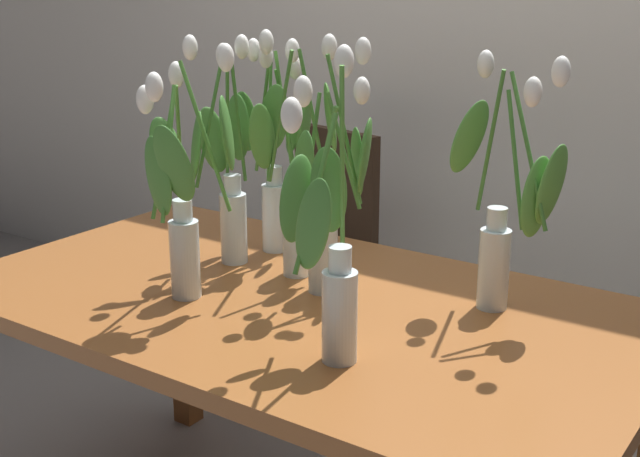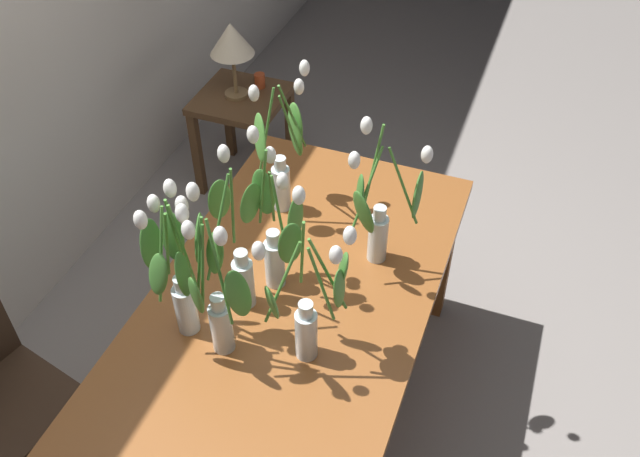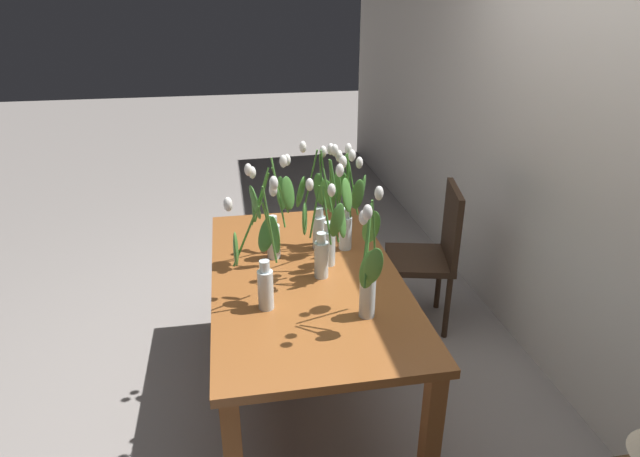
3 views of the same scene
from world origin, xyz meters
TOP-DOWN VIEW (x-y plane):
  - ground_plane at (0.00, 0.00)m, footprint 18.00×18.00m
  - room_wall_rear at (0.00, 1.41)m, footprint 9.00×0.10m
  - dining_table at (0.00, 0.00)m, footprint 1.60×0.90m
  - tulip_vase_0 at (-0.29, 0.11)m, footprint 0.15×0.23m
  - tulip_vase_1 at (-0.20, -0.14)m, footprint 0.27×0.25m
  - tulip_vase_2 at (0.24, -0.22)m, footprint 0.22×0.23m
  - tulip_vase_3 at (-0.24, 0.26)m, footprint 0.21×0.20m
  - tulip_vase_4 at (0.04, 0.08)m, footprint 0.14×0.23m
  - tulip_vase_5 at (0.41, 0.20)m, footprint 0.29×0.15m
  - tulip_vase_6 at (-0.10, 0.14)m, footprint 0.22×0.16m
  - dining_chair at (-0.56, 0.88)m, footprint 0.48×0.48m

SIDE VIEW (x-z plane):
  - ground_plane at x=0.00m, z-range 0.00..0.00m
  - dining_chair at x=-0.56m, z-range 0.06..0.99m
  - dining_table at x=0.00m, z-range 0.28..1.02m
  - tulip_vase_6 at x=-0.10m, z-range 0.64..1.23m
  - tulip_vase_4 at x=0.04m, z-range 0.66..1.23m
  - tulip_vase_2 at x=0.24m, z-range 0.65..1.24m
  - tulip_vase_5 at x=0.41m, z-range 0.67..1.23m
  - tulip_vase_0 at x=-0.29m, z-range 0.67..1.24m
  - tulip_vase_1 at x=-0.20m, z-range 0.69..1.26m
  - tulip_vase_3 at x=-0.24m, z-range 0.70..1.26m
  - room_wall_rear at x=0.00m, z-range 0.00..2.70m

